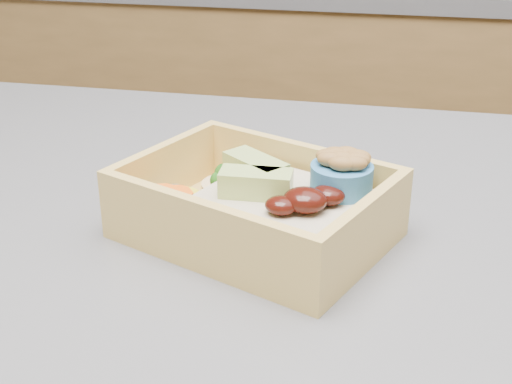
# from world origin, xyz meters

# --- Properties ---
(bento_box) EXTENTS (0.19, 0.17, 0.06)m
(bento_box) POSITION_xyz_m (0.00, 0.03, 0.94)
(bento_box) COLOR #DBB25A
(bento_box) RESTS_ON island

